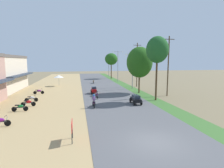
{
  "coord_description": "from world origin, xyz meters",
  "views": [
    {
      "loc": [
        -5.22,
        -11.07,
        5.79
      ],
      "look_at": [
        0.65,
        19.29,
        1.75
      ],
      "focal_mm": 28.3,
      "sensor_mm": 36.0,
      "label": 1
    }
  ],
  "objects_px": {
    "utility_pole_far": "(168,65)",
    "car_hatchback_red": "(94,90)",
    "street_signboard": "(72,127)",
    "vendor_umbrella": "(59,76)",
    "motorbike_ahead_second": "(97,95)",
    "motorbike_ahead_third": "(93,81)",
    "median_tree_third": "(111,59)",
    "utility_pole_near": "(137,64)",
    "car_sedan_black": "(136,99)",
    "streetlamp_near": "(133,68)",
    "parked_motorbike_nearest": "(0,121)",
    "parked_motorbike_second": "(20,107)",
    "median_tree_second": "(140,62)",
    "parked_motorbike_fourth": "(32,98)",
    "streetlamp_mid": "(118,64)",
    "streetlamp_far": "(109,65)",
    "median_tree_nearest": "(157,50)",
    "motorbike_foreground_rider": "(94,101)",
    "parked_motorbike_fifth": "(39,91)",
    "parked_motorbike_third": "(28,103)"
  },
  "relations": [
    {
      "from": "utility_pole_far",
      "to": "car_sedan_black",
      "type": "xyz_separation_m",
      "value": [
        -7.07,
        -4.69,
        -4.34
      ]
    },
    {
      "from": "vendor_umbrella",
      "to": "streetlamp_far",
      "type": "bearing_deg",
      "value": 54.34
    },
    {
      "from": "car_sedan_black",
      "to": "motorbike_ahead_third",
      "type": "xyz_separation_m",
      "value": [
        -3.68,
        22.9,
        -0.17
      ]
    },
    {
      "from": "motorbike_ahead_second",
      "to": "motorbike_ahead_third",
      "type": "relative_size",
      "value": 1.0
    },
    {
      "from": "median_tree_second",
      "to": "utility_pole_far",
      "type": "bearing_deg",
      "value": -40.45
    },
    {
      "from": "streetlamp_far",
      "to": "motorbike_ahead_second",
      "type": "relative_size",
      "value": 4.06
    },
    {
      "from": "utility_pole_near",
      "to": "streetlamp_mid",
      "type": "bearing_deg",
      "value": 101.43
    },
    {
      "from": "median_tree_third",
      "to": "utility_pole_near",
      "type": "bearing_deg",
      "value": -83.17
    },
    {
      "from": "car_sedan_black",
      "to": "parked_motorbike_third",
      "type": "bearing_deg",
      "value": 174.21
    },
    {
      "from": "motorbike_ahead_third",
      "to": "median_tree_second",
      "type": "bearing_deg",
      "value": -65.1
    },
    {
      "from": "street_signboard",
      "to": "utility_pole_far",
      "type": "xyz_separation_m",
      "value": [
        15.11,
        14.38,
        3.97
      ]
    },
    {
      "from": "parked_motorbike_nearest",
      "to": "vendor_umbrella",
      "type": "distance_m",
      "value": 25.51
    },
    {
      "from": "parked_motorbike_fourth",
      "to": "motorbike_foreground_rider",
      "type": "bearing_deg",
      "value": -29.27
    },
    {
      "from": "parked_motorbike_fifth",
      "to": "parked_motorbike_second",
      "type": "bearing_deg",
      "value": -89.1
    },
    {
      "from": "parked_motorbike_fourth",
      "to": "street_signboard",
      "type": "height_order",
      "value": "street_signboard"
    },
    {
      "from": "car_sedan_black",
      "to": "motorbike_foreground_rider",
      "type": "relative_size",
      "value": 1.26
    },
    {
      "from": "parked_motorbike_fourth",
      "to": "parked_motorbike_nearest",
      "type": "bearing_deg",
      "value": -91.72
    },
    {
      "from": "utility_pole_far",
      "to": "car_sedan_black",
      "type": "distance_m",
      "value": 9.53
    },
    {
      "from": "streetlamp_near",
      "to": "motorbike_ahead_second",
      "type": "relative_size",
      "value": 4.04
    },
    {
      "from": "utility_pole_far",
      "to": "motorbike_ahead_second",
      "type": "xyz_separation_m",
      "value": [
        -11.79,
        -0.01,
        -4.51
      ]
    },
    {
      "from": "car_hatchback_red",
      "to": "parked_motorbike_fourth",
      "type": "bearing_deg",
      "value": -153.37
    },
    {
      "from": "streetlamp_far",
      "to": "motorbike_ahead_third",
      "type": "xyz_separation_m",
      "value": [
        -7.18,
        -18.26,
        -3.73
      ]
    },
    {
      "from": "parked_motorbike_second",
      "to": "car_sedan_black",
      "type": "xyz_separation_m",
      "value": [
        14.14,
        0.79,
        0.19
      ]
    },
    {
      "from": "parked_motorbike_nearest",
      "to": "utility_pole_far",
      "type": "xyz_separation_m",
      "value": [
        21.42,
        10.29,
        4.53
      ]
    },
    {
      "from": "median_tree_second",
      "to": "median_tree_third",
      "type": "distance_m",
      "value": 27.17
    },
    {
      "from": "utility_pole_far",
      "to": "car_hatchback_red",
      "type": "distance_m",
      "value": 13.28
    },
    {
      "from": "median_tree_nearest",
      "to": "car_hatchback_red",
      "type": "relative_size",
      "value": 4.61
    },
    {
      "from": "utility_pole_far",
      "to": "car_sedan_black",
      "type": "bearing_deg",
      "value": -146.45
    },
    {
      "from": "vendor_umbrella",
      "to": "parked_motorbike_nearest",
      "type": "bearing_deg",
      "value": -95.56
    },
    {
      "from": "street_signboard",
      "to": "motorbike_foreground_rider",
      "type": "height_order",
      "value": "motorbike_foreground_rider"
    },
    {
      "from": "car_sedan_black",
      "to": "motorbike_ahead_second",
      "type": "distance_m",
      "value": 6.65
    },
    {
      "from": "median_tree_second",
      "to": "motorbike_ahead_third",
      "type": "height_order",
      "value": "median_tree_second"
    },
    {
      "from": "utility_pole_far",
      "to": "utility_pole_near",
      "type": "bearing_deg",
      "value": 97.54
    },
    {
      "from": "parked_motorbike_fifth",
      "to": "streetlamp_near",
      "type": "height_order",
      "value": "streetlamp_near"
    },
    {
      "from": "car_sedan_black",
      "to": "motorbike_ahead_second",
      "type": "height_order",
      "value": "car_sedan_black"
    },
    {
      "from": "parked_motorbike_second",
      "to": "median_tree_second",
      "type": "xyz_separation_m",
      "value": [
        17.41,
        8.71,
        5.0
      ]
    },
    {
      "from": "parked_motorbike_nearest",
      "to": "utility_pole_far",
      "type": "distance_m",
      "value": 24.19
    },
    {
      "from": "parked_motorbike_fourth",
      "to": "utility_pole_far",
      "type": "xyz_separation_m",
      "value": [
        21.13,
        0.65,
        4.53
      ]
    },
    {
      "from": "median_tree_third",
      "to": "streetlamp_far",
      "type": "distance_m",
      "value": 6.44
    },
    {
      "from": "parked_motorbike_third",
      "to": "motorbike_ahead_third",
      "type": "bearing_deg",
      "value": 64.78
    },
    {
      "from": "motorbike_ahead_third",
      "to": "vendor_umbrella",
      "type": "bearing_deg",
      "value": -158.83
    },
    {
      "from": "parked_motorbike_nearest",
      "to": "parked_motorbike_second",
      "type": "bearing_deg",
      "value": 87.5
    },
    {
      "from": "car_hatchback_red",
      "to": "streetlamp_near",
      "type": "bearing_deg",
      "value": 25.71
    },
    {
      "from": "median_tree_second",
      "to": "utility_pole_far",
      "type": "distance_m",
      "value": 5.01
    },
    {
      "from": "parked_motorbike_fifth",
      "to": "motorbike_foreground_rider",
      "type": "xyz_separation_m",
      "value": [
        8.64,
        -10.73,
        0.3
      ]
    },
    {
      "from": "street_signboard",
      "to": "vendor_umbrella",
      "type": "relative_size",
      "value": 0.59
    },
    {
      "from": "parked_motorbike_third",
      "to": "vendor_umbrella",
      "type": "height_order",
      "value": "vendor_umbrella"
    },
    {
      "from": "streetlamp_mid",
      "to": "motorbike_ahead_second",
      "type": "distance_m",
      "value": 23.47
    },
    {
      "from": "utility_pole_near",
      "to": "motorbike_ahead_third",
      "type": "relative_size",
      "value": 5.43
    },
    {
      "from": "motorbike_ahead_second",
      "to": "motorbike_ahead_third",
      "type": "bearing_deg",
      "value": 86.73
    }
  ]
}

